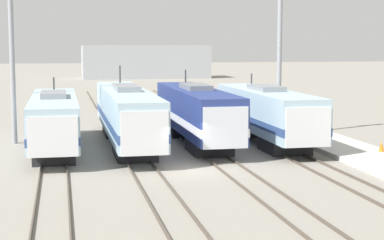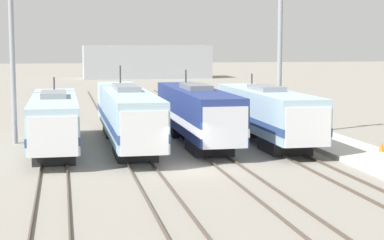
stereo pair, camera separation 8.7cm
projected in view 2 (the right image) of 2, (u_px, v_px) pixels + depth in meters
name	position (u px, v px, depth m)	size (l,w,h in m)	color
ground_plane	(187.00, 170.00, 35.87)	(400.00, 400.00, 0.00)	gray
rail_pair_far_left	(53.00, 174.00, 34.42)	(1.50, 120.00, 0.15)	#4C4238
rail_pair_center_left	(144.00, 170.00, 35.38)	(1.51, 120.00, 0.15)	#4C4238
rail_pair_center_right	(230.00, 167.00, 36.34)	(1.51, 120.00, 0.15)	#4C4238
rail_pair_far_right	(311.00, 164.00, 37.30)	(1.50, 120.00, 0.15)	#4C4238
locomotive_far_left	(54.00, 121.00, 41.80)	(2.97, 16.15, 4.67)	#232326
locomotive_center_left	(127.00, 115.00, 43.98)	(2.91, 20.10, 5.38)	#232326
locomotive_center_right	(197.00, 114.00, 44.83)	(2.97, 16.99, 5.06)	black
locomotive_far_right	(268.00, 114.00, 45.01)	(3.10, 16.13, 4.77)	#232326
catenary_tower_left	(12.00, 49.00, 44.59)	(2.46, 0.36, 12.89)	gray
catenary_tower_right	(280.00, 49.00, 48.44)	(2.46, 0.36, 12.89)	gray
platform	(377.00, 160.00, 38.11)	(4.00, 120.00, 0.29)	beige
traffic_cone	(382.00, 146.00, 40.20)	(0.36, 0.36, 0.65)	orange
depot_building	(147.00, 62.00, 131.24)	(25.66, 9.00, 6.60)	#9EA3A8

